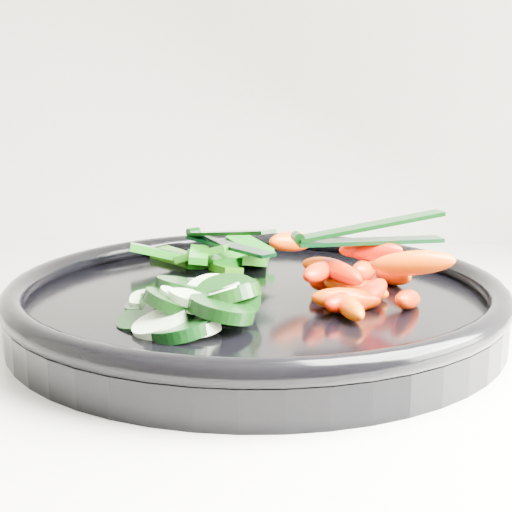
{
  "coord_description": "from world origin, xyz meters",
  "views": [
    {
      "loc": [
        0.2,
        1.14,
        1.1
      ],
      "look_at": [
        0.18,
        1.67,
        0.99
      ],
      "focal_mm": 50.0,
      "sensor_mm": 36.0,
      "label": 1
    }
  ],
  "objects": [
    {
      "name": "veggie_tray",
      "position": [
        0.18,
        1.67,
        0.95
      ],
      "size": [
        0.42,
        0.42,
        0.04
      ],
      "color": "black",
      "rests_on": "counter"
    },
    {
      "name": "cucumber_pile",
      "position": [
        0.14,
        1.61,
        0.96
      ],
      "size": [
        0.11,
        0.13,
        0.04
      ],
      "color": "black",
      "rests_on": "veggie_tray"
    },
    {
      "name": "carrot_pile",
      "position": [
        0.26,
        1.66,
        0.97
      ],
      "size": [
        0.14,
        0.14,
        0.05
      ],
      "color": "red",
      "rests_on": "veggie_tray"
    },
    {
      "name": "pepper_pile",
      "position": [
        0.14,
        1.77,
        0.96
      ],
      "size": [
        0.13,
        0.1,
        0.03
      ],
      "color": "#09650D",
      "rests_on": "veggie_tray"
    },
    {
      "name": "tong_carrot",
      "position": [
        0.26,
        1.66,
        1.0
      ],
      "size": [
        0.11,
        0.04,
        0.02
      ],
      "color": "black",
      "rests_on": "carrot_pile"
    },
    {
      "name": "tong_pepper",
      "position": [
        0.15,
        1.76,
        0.98
      ],
      "size": [
        0.09,
        0.09,
        0.02
      ],
      "color": "black",
      "rests_on": "pepper_pile"
    }
  ]
}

